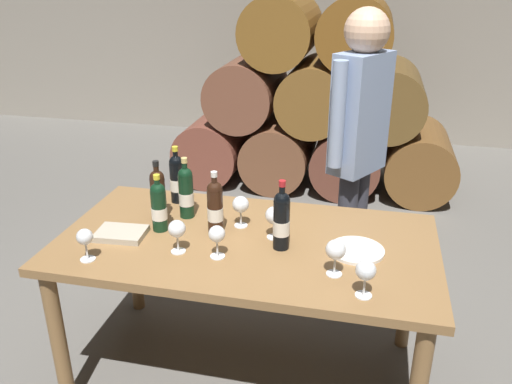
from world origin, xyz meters
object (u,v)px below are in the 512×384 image
Objects in this scene: wine_glass_1 at (217,235)px; wine_glass_4 at (241,205)px; wine_glass_3 at (366,271)px; tasting_notebook at (121,234)px; dining_table at (246,257)px; serving_plate at (356,250)px; wine_glass_0 at (274,216)px; wine_glass_2 at (336,251)px; wine_bottle_3 at (281,220)px; wine_glass_6 at (85,238)px; wine_bottle_2 at (158,194)px; wine_bottle_1 at (186,192)px; wine_bottle_5 at (177,178)px; wine_bottle_4 at (159,206)px; wine_glass_5 at (177,230)px; wine_bottle_0 at (215,207)px; sommelier_presenting at (358,137)px.

wine_glass_4 is at bearing 85.18° from wine_glass_1.
wine_glass_3 reaches higher than tasting_notebook.
dining_table is 0.66m from wine_glass_3.
serving_plate is at bearing 17.02° from wine_glass_1.
wine_glass_2 is (0.30, -0.25, 0.00)m from wine_glass_0.
wine_bottle_3 is 2.21× the size of wine_glass_6.
wine_bottle_2 is 0.97m from serving_plate.
wine_glass_6 is at bearing -159.89° from wine_bottle_3.
wine_bottle_1 is 1.39× the size of tasting_notebook.
tasting_notebook is at bearing 168.08° from wine_glass_3.
wine_glass_0 reaches higher than wine_glass_6.
wine_glass_0 is 0.30m from wine_glass_1.
wine_glass_3 is 1.14m from wine_glass_6.
wine_bottle_2 is at bearing 172.93° from serving_plate.
wine_glass_0 is (0.57, -0.28, -0.02)m from wine_bottle_5.
wine_glass_4 reaches higher than tasting_notebook.
wine_bottle_5 reaches higher than wine_bottle_4.
wine_glass_4 is at bearing 142.44° from wine_glass_3.
wine_glass_5 reaches higher than wine_glass_6.
wine_glass_0 reaches higher than wine_glass_4.
wine_bottle_2 is 0.36m from wine_glass_5.
wine_bottle_4 is (-0.26, -0.04, -0.01)m from wine_bottle_0.
tasting_notebook is (-0.73, -0.06, -0.12)m from wine_bottle_3.
wine_glass_0 is 0.81m from wine_glass_6.
wine_bottle_2 is 0.65m from wine_bottle_3.
wine_bottle_5 is 1.01m from wine_glass_2.
serving_plate is (0.96, -0.12, -0.12)m from wine_bottle_2.
wine_glass_1 is at bearing -53.94° from wine_bottle_5.
wine_glass_6 is (-0.45, -0.36, -0.03)m from wine_bottle_0.
sommelier_presenting is at bearing 51.33° from wine_glass_4.
wine_bottle_3 is 0.35m from serving_plate.
sommelier_presenting is at bearing 36.53° from wine_bottle_1.
wine_glass_1 is 0.95× the size of wine_glass_4.
wine_glass_5 is (0.19, -0.50, -0.02)m from wine_bottle_5.
wine_bottle_4 is at bearing 59.34° from wine_glass_6.
wine_bottle_4 reaches higher than wine_glass_6.
wine_glass_6 is 0.24m from tasting_notebook.
wine_glass_5 is (0.08, -0.34, -0.03)m from wine_bottle_1.
wine_bottle_5 reaches higher than wine_glass_2.
wine_bottle_0 is 0.13m from wine_glass_4.
wine_bottle_3 is 0.83m from wine_glass_6.
wine_glass_3 is at bearing -29.65° from wine_bottle_1.
wine_glass_0 is at bearing 139.79° from wine_glass_2.
wine_bottle_5 is 0.63m from wine_glass_0.
wine_glass_6 is 1.15m from serving_plate.
wine_bottle_1 reaches higher than wine_glass_5.
wine_bottle_2 is at bearing 166.08° from wine_bottle_0.
wine_bottle_1 is 0.84m from wine_glass_2.
wine_glass_2 is (0.25, -0.17, -0.03)m from wine_bottle_3.
wine_glass_2 is 0.57m from wine_glass_4.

